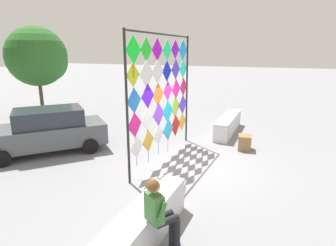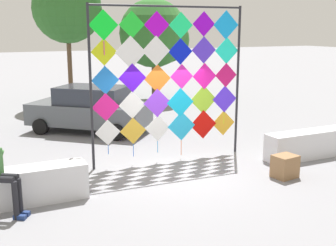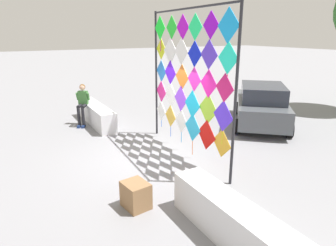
{
  "view_description": "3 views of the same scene",
  "coord_description": "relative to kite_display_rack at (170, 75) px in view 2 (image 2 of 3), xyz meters",
  "views": [
    {
      "loc": [
        -8.07,
        -2.63,
        3.64
      ],
      "look_at": [
        -0.08,
        0.79,
        1.36
      ],
      "focal_mm": 29.4,
      "sensor_mm": 36.0,
      "label": 1
    },
    {
      "loc": [
        -4.65,
        -9.21,
        3.6
      ],
      "look_at": [
        0.04,
        0.82,
        1.12
      ],
      "focal_mm": 45.44,
      "sensor_mm": 36.0,
      "label": 2
    },
    {
      "loc": [
        7.38,
        -3.54,
        3.53
      ],
      "look_at": [
        0.13,
        0.5,
        1.04
      ],
      "focal_mm": 32.18,
      "sensor_mm": 36.0,
      "label": 3
    }
  ],
  "objects": [
    {
      "name": "tree_palm_like",
      "position": [
        3.78,
        9.47,
        0.85
      ],
      "size": [
        3.54,
        3.38,
        5.04
      ],
      "color": "brown",
      "rests_on": "ground"
    },
    {
      "name": "ground",
      "position": [
        -0.22,
        -1.1,
        -2.38
      ],
      "size": [
        120.0,
        120.0,
        0.0
      ],
      "primitive_type": "plane",
      "color": "gray"
    },
    {
      "name": "cardboard_box_large",
      "position": [
        1.96,
        -2.5,
        -2.1
      ],
      "size": [
        0.62,
        0.54,
        0.56
      ],
      "primitive_type": "cube",
      "rotation": [
        0.0,
        0.0,
        0.14
      ],
      "color": "olive",
      "rests_on": "ground"
    },
    {
      "name": "tree_far_right",
      "position": [
        -0.5,
        9.79,
        2.11
      ],
      "size": [
        3.17,
        3.17,
        6.06
      ],
      "color": "brown",
      "rests_on": "ground"
    },
    {
      "name": "seated_vendor",
      "position": [
        -4.5,
        -1.96,
        -1.42
      ],
      "size": [
        0.78,
        0.69,
        1.62
      ],
      "color": "black",
      "rests_on": "ground"
    },
    {
      "name": "plaza_ledge_right",
      "position": [
        3.99,
        -1.48,
        -2.0
      ],
      "size": [
        3.36,
        0.6,
        0.77
      ],
      "primitive_type": "cube",
      "color": "silver",
      "rests_on": "ground"
    },
    {
      "name": "kite_display_rack",
      "position": [
        0.0,
        0.0,
        0.0
      ],
      "size": [
        4.34,
        0.25,
        4.2
      ],
      "color": "#232328",
      "rests_on": "ground"
    },
    {
      "name": "parked_car",
      "position": [
        -1.12,
        4.19,
        -1.56
      ],
      "size": [
        4.3,
        4.09,
        1.62
      ],
      "color": "#4C5156",
      "rests_on": "ground"
    },
    {
      "name": "plaza_ledge_left",
      "position": [
        -4.44,
        -1.48,
        -2.0
      ],
      "size": [
        3.36,
        0.6,
        0.77
      ],
      "primitive_type": "cube",
      "color": "silver",
      "rests_on": "ground"
    }
  ]
}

